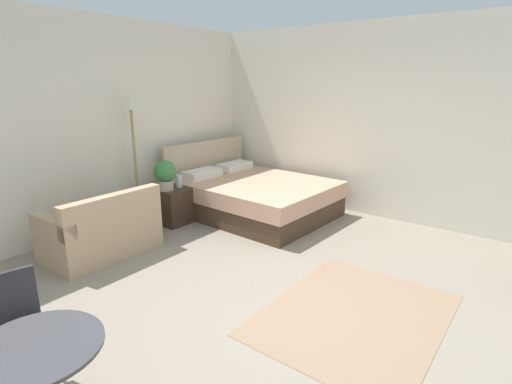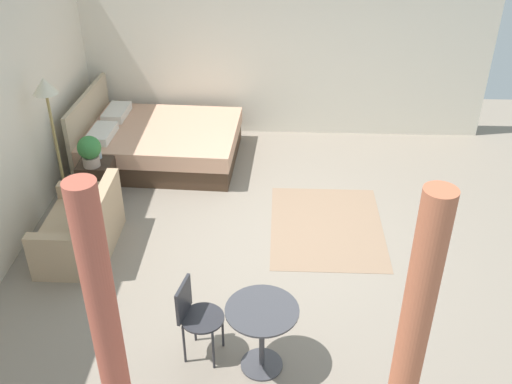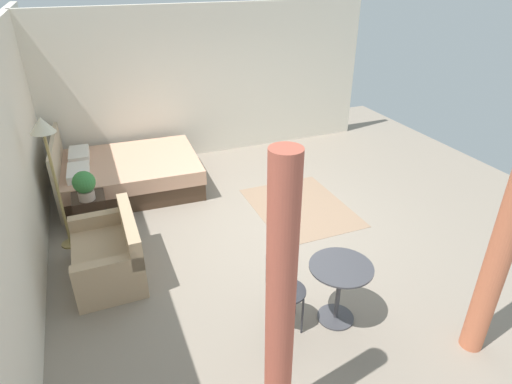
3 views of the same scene
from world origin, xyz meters
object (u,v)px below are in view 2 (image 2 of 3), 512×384
at_px(vase, 98,152).
at_px(balcony_table, 262,327).
at_px(couch, 82,230).
at_px(potted_plant, 90,150).
at_px(floor_lamp, 48,101).
at_px(bed, 159,143).
at_px(nightstand, 98,179).
at_px(cafe_chair_near_window, 194,312).

xyz_separation_m(vase, balcony_table, (-3.07, -2.33, -0.11)).
bearing_deg(couch, potted_plant, 8.31).
xyz_separation_m(couch, vase, (1.36, 0.14, 0.33)).
relative_size(vase, floor_lamp, 0.10).
height_order(bed, potted_plant, bed).
bearing_deg(bed, floor_lamp, 144.66).
height_order(potted_plant, balcony_table, potted_plant).
distance_m(nightstand, vase, 0.37).
bearing_deg(potted_plant, vase, -7.02).
height_order(couch, floor_lamp, floor_lamp).
bearing_deg(floor_lamp, bed, -35.34).
bearing_deg(cafe_chair_near_window, bed, 15.34).
bearing_deg(vase, cafe_chair_near_window, -149.91).
relative_size(bed, cafe_chair_near_window, 2.78).
relative_size(couch, potted_plant, 2.90).
distance_m(potted_plant, floor_lamp, 0.89).
relative_size(potted_plant, cafe_chair_near_window, 0.51).
xyz_separation_m(bed, balcony_table, (-3.99, -1.69, 0.21)).
bearing_deg(couch, cafe_chair_near_window, -135.27).
distance_m(floor_lamp, cafe_chair_near_window, 3.36).
relative_size(couch, cafe_chair_near_window, 1.48).
distance_m(balcony_table, cafe_chair_near_window, 0.65).
bearing_deg(cafe_chair_near_window, balcony_table, -102.41).
relative_size(couch, nightstand, 2.38).
relative_size(bed, potted_plant, 5.44).
bearing_deg(bed, balcony_table, -157.06).
relative_size(bed, vase, 12.80).
height_order(vase, cafe_chair_near_window, cafe_chair_near_window).
bearing_deg(balcony_table, vase, 37.21).
relative_size(floor_lamp, balcony_table, 2.58).
bearing_deg(bed, nightstand, 147.88).
xyz_separation_m(couch, balcony_table, (-1.71, -2.19, 0.22)).
height_order(potted_plant, cafe_chair_near_window, potted_plant).
distance_m(bed, balcony_table, 4.34).
distance_m(potted_plant, vase, 0.26).
bearing_deg(floor_lamp, balcony_table, -134.18).
bearing_deg(balcony_table, floor_lamp, 45.82).
xyz_separation_m(potted_plant, cafe_chair_near_window, (-2.71, -1.72, -0.23)).
bearing_deg(balcony_table, couch, 51.99).
xyz_separation_m(bed, vase, (-0.93, 0.64, 0.32)).
bearing_deg(nightstand, bed, -32.12).
relative_size(nightstand, vase, 2.87).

